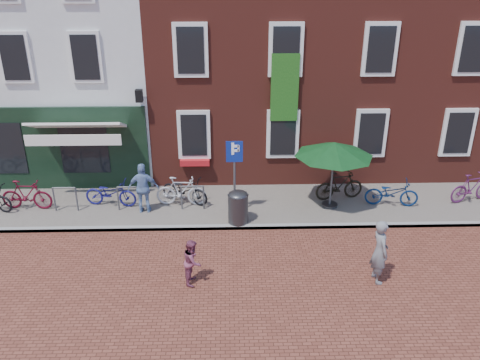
{
  "coord_description": "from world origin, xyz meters",
  "views": [
    {
      "loc": [
        1.62,
        -12.97,
        7.46
      ],
      "look_at": [
        1.98,
        0.26,
        1.52
      ],
      "focal_mm": 37.22,
      "sensor_mm": 36.0,
      "label": 1
    }
  ],
  "objects_px": {
    "cafe_person": "(144,188)",
    "parasol": "(334,147)",
    "bicycle_4": "(185,190)",
    "bicycle_3": "(181,191)",
    "bicycle_6": "(392,193)",
    "bicycle_5": "(339,185)",
    "bicycle_2": "(111,193)",
    "boy": "(193,261)",
    "bicycle_7": "(472,187)",
    "bicycle_1": "(26,195)",
    "litter_bin": "(238,205)",
    "parking_sign": "(234,165)",
    "woman": "(380,251)"
  },
  "relations": [
    {
      "from": "bicycle_3",
      "to": "bicycle_7",
      "type": "bearing_deg",
      "value": -85.98
    },
    {
      "from": "parking_sign",
      "to": "bicycle_1",
      "type": "distance_m",
      "value": 6.72
    },
    {
      "from": "woman",
      "to": "boy",
      "type": "relative_size",
      "value": 1.42
    },
    {
      "from": "bicycle_6",
      "to": "bicycle_3",
      "type": "bearing_deg",
      "value": 96.38
    },
    {
      "from": "parasol",
      "to": "woman",
      "type": "bearing_deg",
      "value": -83.67
    },
    {
      "from": "bicycle_1",
      "to": "bicycle_4",
      "type": "relative_size",
      "value": 0.97
    },
    {
      "from": "bicycle_2",
      "to": "bicycle_3",
      "type": "distance_m",
      "value": 2.27
    },
    {
      "from": "bicycle_2",
      "to": "bicycle_4",
      "type": "xyz_separation_m",
      "value": [
        2.37,
        0.16,
        0.0
      ]
    },
    {
      "from": "bicycle_4",
      "to": "bicycle_5",
      "type": "bearing_deg",
      "value": -61.86
    },
    {
      "from": "bicycle_1",
      "to": "parking_sign",
      "type": "bearing_deg",
      "value": -90.36
    },
    {
      "from": "parking_sign",
      "to": "boy",
      "type": "bearing_deg",
      "value": -107.96
    },
    {
      "from": "bicycle_3",
      "to": "bicycle_6",
      "type": "height_order",
      "value": "bicycle_3"
    },
    {
      "from": "parasol",
      "to": "boy",
      "type": "height_order",
      "value": "parasol"
    },
    {
      "from": "parasol",
      "to": "bicycle_5",
      "type": "xyz_separation_m",
      "value": [
        0.39,
        0.51,
        -1.56
      ]
    },
    {
      "from": "cafe_person",
      "to": "parasol",
      "type": "bearing_deg",
      "value": -179.06
    },
    {
      "from": "cafe_person",
      "to": "bicycle_4",
      "type": "height_order",
      "value": "cafe_person"
    },
    {
      "from": "parking_sign",
      "to": "bicycle_4",
      "type": "distance_m",
      "value": 2.21
    },
    {
      "from": "cafe_person",
      "to": "bicycle_1",
      "type": "height_order",
      "value": "cafe_person"
    },
    {
      "from": "parking_sign",
      "to": "bicycle_1",
      "type": "bearing_deg",
      "value": 175.3
    },
    {
      "from": "bicycle_2",
      "to": "cafe_person",
      "type": "bearing_deg",
      "value": -103.04
    },
    {
      "from": "bicycle_4",
      "to": "parasol",
      "type": "bearing_deg",
      "value": -67.99
    },
    {
      "from": "parking_sign",
      "to": "parasol",
      "type": "distance_m",
      "value": 3.14
    },
    {
      "from": "parasol",
      "to": "bicycle_5",
      "type": "distance_m",
      "value": 1.68
    },
    {
      "from": "boy",
      "to": "bicycle_5",
      "type": "relative_size",
      "value": 0.73
    },
    {
      "from": "bicycle_2",
      "to": "bicycle_6",
      "type": "xyz_separation_m",
      "value": [
        9.05,
        -0.23,
        0.0
      ]
    },
    {
      "from": "parking_sign",
      "to": "woman",
      "type": "distance_m",
      "value": 5.01
    },
    {
      "from": "litter_bin",
      "to": "bicycle_6",
      "type": "bearing_deg",
      "value": 11.39
    },
    {
      "from": "parasol",
      "to": "bicycle_7",
      "type": "bearing_deg",
      "value": 2.84
    },
    {
      "from": "litter_bin",
      "to": "cafe_person",
      "type": "bearing_deg",
      "value": 165.12
    },
    {
      "from": "bicycle_4",
      "to": "bicycle_5",
      "type": "height_order",
      "value": "bicycle_5"
    },
    {
      "from": "bicycle_2",
      "to": "bicycle_7",
      "type": "xyz_separation_m",
      "value": [
        11.77,
        -0.0,
        0.05
      ]
    },
    {
      "from": "parking_sign",
      "to": "bicycle_3",
      "type": "bearing_deg",
      "value": 158.02
    },
    {
      "from": "bicycle_3",
      "to": "bicycle_6",
      "type": "bearing_deg",
      "value": -87.89
    },
    {
      "from": "parasol",
      "to": "bicycle_4",
      "type": "height_order",
      "value": "parasol"
    },
    {
      "from": "parking_sign",
      "to": "litter_bin",
      "type": "bearing_deg",
      "value": -79.74
    },
    {
      "from": "bicycle_7",
      "to": "parking_sign",
      "type": "bearing_deg",
      "value": 79.06
    },
    {
      "from": "woman",
      "to": "bicycle_1",
      "type": "height_order",
      "value": "woman"
    },
    {
      "from": "bicycle_5",
      "to": "bicycle_4",
      "type": "bearing_deg",
      "value": 81.15
    },
    {
      "from": "bicycle_7",
      "to": "bicycle_3",
      "type": "bearing_deg",
      "value": 73.98
    },
    {
      "from": "parasol",
      "to": "boy",
      "type": "bearing_deg",
      "value": -137.26
    },
    {
      "from": "parasol",
      "to": "bicycle_1",
      "type": "bearing_deg",
      "value": 179.61
    },
    {
      "from": "bicycle_6",
      "to": "bicycle_5",
      "type": "bearing_deg",
      "value": 80.34
    },
    {
      "from": "boy",
      "to": "bicycle_7",
      "type": "distance_m",
      "value": 9.79
    },
    {
      "from": "woman",
      "to": "parasol",
      "type": "bearing_deg",
      "value": -0.71
    },
    {
      "from": "parking_sign",
      "to": "bicycle_5",
      "type": "relative_size",
      "value": 1.49
    },
    {
      "from": "bicycle_6",
      "to": "bicycle_1",
      "type": "bearing_deg",
      "value": 97.84
    },
    {
      "from": "litter_bin",
      "to": "bicycle_7",
      "type": "xyz_separation_m",
      "value": [
        7.69,
        1.23,
        -0.08
      ]
    },
    {
      "from": "litter_bin",
      "to": "bicycle_2",
      "type": "relative_size",
      "value": 0.66
    },
    {
      "from": "bicycle_7",
      "to": "litter_bin",
      "type": "bearing_deg",
      "value": 82.96
    },
    {
      "from": "parking_sign",
      "to": "boy",
      "type": "xyz_separation_m",
      "value": [
        -1.1,
        -3.39,
        -1.18
      ]
    }
  ]
}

